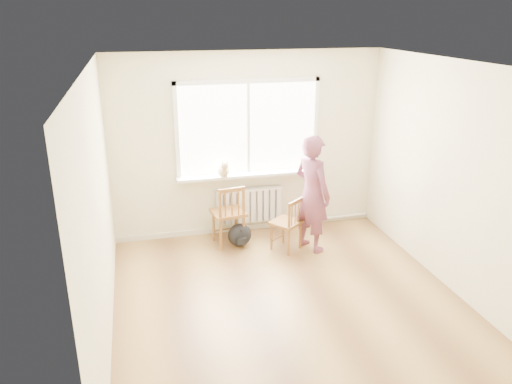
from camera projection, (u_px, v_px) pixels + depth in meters
floor at (292, 307)px, 5.73m from camera, size 4.50×4.50×0.00m
ceiling at (299, 66)px, 4.81m from camera, size 4.50×4.50×0.00m
back_wall at (248, 145)px, 7.33m from camera, size 4.00×0.01×2.70m
window at (248, 124)px, 7.20m from camera, size 2.12×0.05×1.42m
windowsill at (250, 174)px, 7.37m from camera, size 2.15×0.22×0.04m
radiator at (249, 205)px, 7.55m from camera, size 1.00×0.12×0.55m
heating_pipe at (325, 218)px, 7.99m from camera, size 1.40×0.04×0.04m
baseboard at (248, 227)px, 7.76m from camera, size 4.00×0.03×0.08m
chair_left at (229, 215)px, 7.11m from camera, size 0.51×0.49×0.92m
chair_right at (289, 224)px, 6.98m from camera, size 0.53×0.53×0.78m
person at (312, 194)px, 6.89m from camera, size 0.62×0.72×1.66m
cat at (223, 169)px, 7.15m from camera, size 0.19×0.42×0.28m
backpack at (240, 235)px, 7.17m from camera, size 0.38×0.32×0.34m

